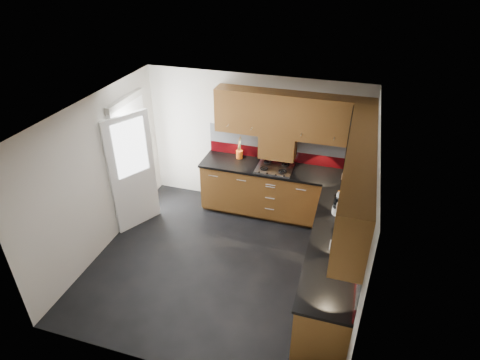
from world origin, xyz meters
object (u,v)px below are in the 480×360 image
(gas_hob, at_px, (275,168))
(utensil_pot, at_px, (239,153))
(toaster, at_px, (356,170))
(food_processor, at_px, (340,205))

(gas_hob, distance_m, utensil_pot, 0.70)
(toaster, bearing_deg, food_processor, -97.81)
(utensil_pot, bearing_deg, toaster, -0.10)
(food_processor, bearing_deg, toaster, 82.19)
(toaster, height_order, food_processor, food_processor)
(gas_hob, xyz_separation_m, toaster, (1.30, 0.18, 0.07))
(gas_hob, relative_size, food_processor, 1.84)
(food_processor, bearing_deg, gas_hob, 138.71)
(toaster, distance_m, food_processor, 1.20)
(gas_hob, bearing_deg, food_processor, -41.29)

